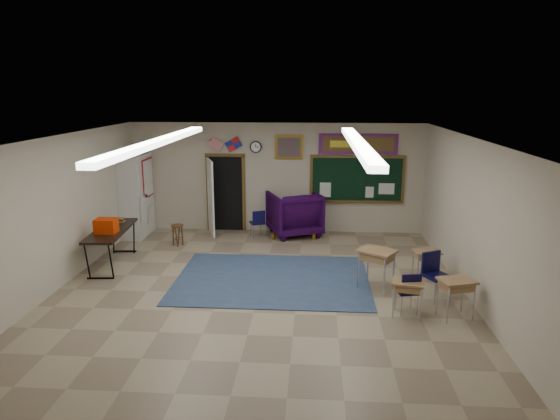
# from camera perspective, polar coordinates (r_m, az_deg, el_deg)

# --- Properties ---
(floor) EXTENTS (9.00, 9.00, 0.00)m
(floor) POSITION_cam_1_polar(r_m,az_deg,el_deg) (9.82, -2.46, -9.60)
(floor) COLOR gray
(floor) RESTS_ON ground
(back_wall) EXTENTS (8.00, 0.04, 3.00)m
(back_wall) POSITION_cam_1_polar(r_m,az_deg,el_deg) (13.71, -0.44, 3.68)
(back_wall) COLOR #AFA58E
(back_wall) RESTS_ON floor
(front_wall) EXTENTS (8.00, 0.04, 3.00)m
(front_wall) POSITION_cam_1_polar(r_m,az_deg,el_deg) (5.16, -8.33, -13.93)
(front_wall) COLOR #AFA58E
(front_wall) RESTS_ON floor
(left_wall) EXTENTS (0.04, 9.00, 3.00)m
(left_wall) POSITION_cam_1_polar(r_m,az_deg,el_deg) (10.55, -24.68, -0.63)
(left_wall) COLOR #AFA58E
(left_wall) RESTS_ON floor
(right_wall) EXTENTS (0.04, 9.00, 3.00)m
(right_wall) POSITION_cam_1_polar(r_m,az_deg,el_deg) (9.73, 21.56, -1.45)
(right_wall) COLOR #AFA58E
(right_wall) RESTS_ON floor
(ceiling) EXTENTS (8.00, 9.00, 0.04)m
(ceiling) POSITION_cam_1_polar(r_m,az_deg,el_deg) (9.06, -2.65, 8.10)
(ceiling) COLOR silver
(ceiling) RESTS_ON back_wall
(area_rug) EXTENTS (4.00, 3.00, 0.02)m
(area_rug) POSITION_cam_1_polar(r_m,az_deg,el_deg) (10.53, -0.88, -7.87)
(area_rug) COLOR #354965
(area_rug) RESTS_ON floor
(fluorescent_strips) EXTENTS (3.86, 6.00, 0.10)m
(fluorescent_strips) POSITION_cam_1_polar(r_m,az_deg,el_deg) (9.07, -2.65, 7.72)
(fluorescent_strips) COLOR white
(fluorescent_strips) RESTS_ON ceiling
(doorway) EXTENTS (1.10, 0.89, 2.16)m
(doorway) POSITION_cam_1_polar(r_m,az_deg,el_deg) (13.84, -6.70, 1.82)
(doorway) COLOR black
(doorway) RESTS_ON back_wall
(chalkboard) EXTENTS (2.55, 0.14, 1.30)m
(chalkboard) POSITION_cam_1_polar(r_m,az_deg,el_deg) (13.69, 8.79, 3.35)
(chalkboard) COLOR brown
(chalkboard) RESTS_ON back_wall
(bulletin_board) EXTENTS (2.10, 0.05, 0.55)m
(bulletin_board) POSITION_cam_1_polar(r_m,az_deg,el_deg) (13.55, 8.94, 7.46)
(bulletin_board) COLOR #B6170F
(bulletin_board) RESTS_ON back_wall
(framed_art_print) EXTENTS (0.75, 0.05, 0.65)m
(framed_art_print) POSITION_cam_1_polar(r_m,az_deg,el_deg) (13.53, 1.03, 7.19)
(framed_art_print) COLOR olive
(framed_art_print) RESTS_ON back_wall
(wall_clock) EXTENTS (0.32, 0.05, 0.32)m
(wall_clock) POSITION_cam_1_polar(r_m,az_deg,el_deg) (13.61, -2.79, 7.21)
(wall_clock) COLOR black
(wall_clock) RESTS_ON back_wall
(wall_flags) EXTENTS (1.16, 0.06, 0.70)m
(wall_flags) POSITION_cam_1_polar(r_m,az_deg,el_deg) (13.69, -6.37, 7.73)
(wall_flags) COLOR red
(wall_flags) RESTS_ON back_wall
(storage_cabinet) EXTENTS (0.59, 1.25, 2.20)m
(storage_cabinet) POSITION_cam_1_polar(r_m,az_deg,el_deg) (13.94, -16.05, 1.63)
(storage_cabinet) COLOR silver
(storage_cabinet) RESTS_ON floor
(wingback_armchair) EXTENTS (1.66, 1.68, 1.19)m
(wingback_armchair) POSITION_cam_1_polar(r_m,az_deg,el_deg) (13.53, 1.65, -0.39)
(wingback_armchair) COLOR black
(wingback_armchair) RESTS_ON floor
(student_chair_reading) EXTENTS (0.49, 0.49, 0.75)m
(student_chair_reading) POSITION_cam_1_polar(r_m,az_deg,el_deg) (13.35, -2.62, -1.54)
(student_chair_reading) COLOR black
(student_chair_reading) RESTS_ON floor
(student_chair_desk_a) EXTENTS (0.46, 0.46, 0.78)m
(student_chair_desk_a) POSITION_cam_1_polar(r_m,az_deg,el_deg) (9.20, 14.32, -9.06)
(student_chair_desk_a) COLOR black
(student_chair_desk_a) RESTS_ON floor
(student_chair_desk_b) EXTENTS (0.61, 0.61, 0.91)m
(student_chair_desk_b) POSITION_cam_1_polar(r_m,az_deg,el_deg) (9.84, 17.49, -7.35)
(student_chair_desk_b) COLOR black
(student_chair_desk_b) RESTS_ON floor
(student_desk_front_left) EXTENTS (0.85, 0.80, 0.81)m
(student_desk_front_left) POSITION_cam_1_polar(r_m,az_deg,el_deg) (10.07, 10.93, -6.45)
(student_desk_front_left) COLOR olive
(student_desk_front_left) RESTS_ON floor
(student_desk_front_right) EXTENTS (0.58, 0.47, 0.64)m
(student_desk_front_right) POSITION_cam_1_polar(r_m,az_deg,el_deg) (10.80, 16.37, -5.92)
(student_desk_front_right) COLOR olive
(student_desk_front_right) RESTS_ON floor
(student_desk_back_left) EXTENTS (0.61, 0.51, 0.65)m
(student_desk_back_left) POSITION_cam_1_polar(r_m,az_deg,el_deg) (9.08, 14.35, -9.57)
(student_desk_back_left) COLOR olive
(student_desk_back_left) RESTS_ON floor
(student_desk_back_right) EXTENTS (0.69, 0.59, 0.71)m
(student_desk_back_right) POSITION_cam_1_polar(r_m,az_deg,el_deg) (9.24, 19.45, -9.30)
(student_desk_back_right) COLOR olive
(student_desk_back_right) RESTS_ON floor
(folding_table) EXTENTS (0.84, 2.06, 1.15)m
(folding_table) POSITION_cam_1_polar(r_m,az_deg,el_deg) (11.84, -18.65, -3.87)
(folding_table) COLOR black
(folding_table) RESTS_ON floor
(wooden_stool) EXTENTS (0.30, 0.30, 0.54)m
(wooden_stool) POSITION_cam_1_polar(r_m,az_deg,el_deg) (12.92, -11.62, -2.79)
(wooden_stool) COLOR #523118
(wooden_stool) RESTS_ON floor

